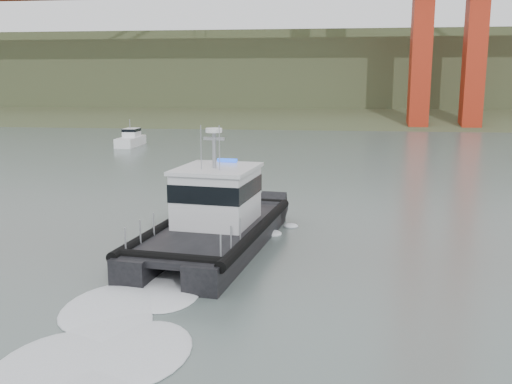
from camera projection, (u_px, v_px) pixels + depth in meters
The scene contains 4 objects.
ground at pixel (201, 311), 19.27m from camera, with size 400.00×400.00×0.00m, color #546460.
headlands at pixel (313, 83), 140.07m from camera, with size 500.00×105.36×27.12m.
patrol_boat at pixel (215, 217), 26.30m from camera, with size 5.81×12.29×5.74m.
motorboat at pixel (131, 139), 67.40m from camera, with size 2.02×5.90×3.23m.
Camera 1 is at (4.12, -17.75, 7.67)m, focal length 40.00 mm.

